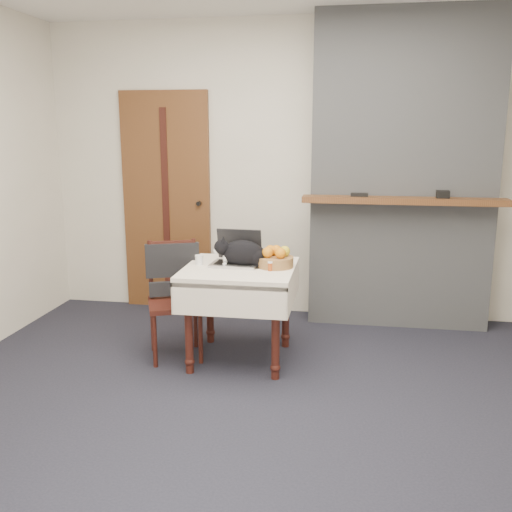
{
  "coord_description": "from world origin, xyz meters",
  "views": [
    {
      "loc": [
        0.48,
        -3.08,
        1.66
      ],
      "look_at": [
        -0.16,
        0.75,
        0.79
      ],
      "focal_mm": 40.0,
      "sensor_mm": 36.0,
      "label": 1
    }
  ],
  "objects_px": {
    "cat": "(244,254)",
    "fruit_basket": "(275,259)",
    "chair": "(174,283)",
    "laptop": "(237,256)",
    "door": "(167,202)",
    "cream_jar": "(199,260)",
    "pill_bottle": "(270,266)",
    "side_table": "(240,282)"
  },
  "relations": [
    {
      "from": "cat",
      "to": "fruit_basket",
      "type": "distance_m",
      "value": 0.23
    },
    {
      "from": "cat",
      "to": "chair",
      "type": "height_order",
      "value": "cat"
    },
    {
      "from": "laptop",
      "to": "cat",
      "type": "relative_size",
      "value": 0.76
    },
    {
      "from": "door",
      "to": "cream_jar",
      "type": "relative_size",
      "value": 29.07
    },
    {
      "from": "cream_jar",
      "to": "pill_bottle",
      "type": "relative_size",
      "value": 0.99
    },
    {
      "from": "cat",
      "to": "cream_jar",
      "type": "distance_m",
      "value": 0.33
    },
    {
      "from": "door",
      "to": "pill_bottle",
      "type": "bearing_deg",
      "value": -47.65
    },
    {
      "from": "side_table",
      "to": "cream_jar",
      "type": "relative_size",
      "value": 11.34
    },
    {
      "from": "cream_jar",
      "to": "side_table",
      "type": "bearing_deg",
      "value": -4.2
    },
    {
      "from": "pill_bottle",
      "to": "chair",
      "type": "height_order",
      "value": "chair"
    },
    {
      "from": "side_table",
      "to": "chair",
      "type": "distance_m",
      "value": 0.51
    },
    {
      "from": "fruit_basket",
      "to": "door",
      "type": "bearing_deg",
      "value": 135.95
    },
    {
      "from": "fruit_basket",
      "to": "cat",
      "type": "bearing_deg",
      "value": -173.59
    },
    {
      "from": "fruit_basket",
      "to": "chair",
      "type": "relative_size",
      "value": 0.3
    },
    {
      "from": "side_table",
      "to": "fruit_basket",
      "type": "xyz_separation_m",
      "value": [
        0.25,
        0.04,
        0.17
      ]
    },
    {
      "from": "door",
      "to": "pill_bottle",
      "type": "height_order",
      "value": "door"
    },
    {
      "from": "side_table",
      "to": "laptop",
      "type": "distance_m",
      "value": 0.2
    },
    {
      "from": "cat",
      "to": "cream_jar",
      "type": "xyz_separation_m",
      "value": [
        -0.33,
        0.0,
        -0.06
      ]
    },
    {
      "from": "side_table",
      "to": "cream_jar",
      "type": "bearing_deg",
      "value": 175.8
    },
    {
      "from": "door",
      "to": "pill_bottle",
      "type": "xyz_separation_m",
      "value": [
        1.15,
        -1.26,
        -0.26
      ]
    },
    {
      "from": "cream_jar",
      "to": "fruit_basket",
      "type": "relative_size",
      "value": 0.27
    },
    {
      "from": "cat",
      "to": "chair",
      "type": "relative_size",
      "value": 0.53
    },
    {
      "from": "cream_jar",
      "to": "fruit_basket",
      "type": "distance_m",
      "value": 0.56
    },
    {
      "from": "cream_jar",
      "to": "pill_bottle",
      "type": "bearing_deg",
      "value": -11.47
    },
    {
      "from": "laptop",
      "to": "cream_jar",
      "type": "height_order",
      "value": "laptop"
    },
    {
      "from": "fruit_basket",
      "to": "laptop",
      "type": "bearing_deg",
      "value": 172.81
    },
    {
      "from": "side_table",
      "to": "cream_jar",
      "type": "xyz_separation_m",
      "value": [
        -0.3,
        0.02,
        0.15
      ]
    },
    {
      "from": "side_table",
      "to": "fruit_basket",
      "type": "distance_m",
      "value": 0.31
    },
    {
      "from": "cat",
      "to": "cream_jar",
      "type": "height_order",
      "value": "cat"
    },
    {
      "from": "laptop",
      "to": "fruit_basket",
      "type": "height_order",
      "value": "laptop"
    },
    {
      "from": "pill_bottle",
      "to": "chair",
      "type": "relative_size",
      "value": 0.08
    },
    {
      "from": "laptop",
      "to": "cream_jar",
      "type": "bearing_deg",
      "value": -164.64
    },
    {
      "from": "laptop",
      "to": "side_table",
      "type": "bearing_deg",
      "value": -61.95
    },
    {
      "from": "door",
      "to": "cream_jar",
      "type": "distance_m",
      "value": 1.33
    },
    {
      "from": "pill_bottle",
      "to": "fruit_basket",
      "type": "relative_size",
      "value": 0.27
    },
    {
      "from": "chair",
      "to": "pill_bottle",
      "type": "bearing_deg",
      "value": -31.95
    },
    {
      "from": "door",
      "to": "side_table",
      "type": "height_order",
      "value": "door"
    },
    {
      "from": "cream_jar",
      "to": "fruit_basket",
      "type": "height_order",
      "value": "fruit_basket"
    },
    {
      "from": "door",
      "to": "chair",
      "type": "relative_size",
      "value": 2.33
    },
    {
      "from": "door",
      "to": "laptop",
      "type": "distance_m",
      "value": 1.42
    },
    {
      "from": "door",
      "to": "fruit_basket",
      "type": "relative_size",
      "value": 7.7
    },
    {
      "from": "side_table",
      "to": "cat",
      "type": "distance_m",
      "value": 0.21
    }
  ]
}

